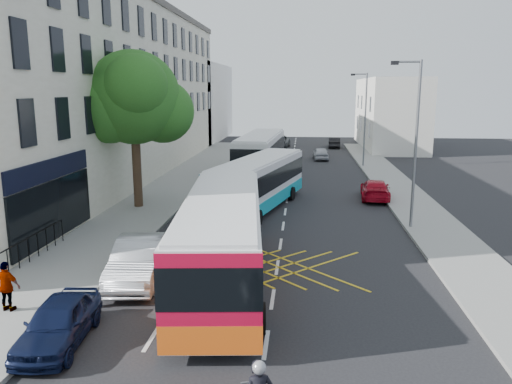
% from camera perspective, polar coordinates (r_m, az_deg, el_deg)
% --- Properties ---
extents(ground, '(120.00, 120.00, 0.00)m').
position_cam_1_polar(ground, '(14.18, 1.14, -17.04)').
color(ground, black).
rests_on(ground, ground).
extents(pavement_left, '(5.00, 70.00, 0.15)m').
position_cam_1_polar(pavement_left, '(29.74, -13.24, -1.71)').
color(pavement_left, gray).
rests_on(pavement_left, ground).
extents(pavement_right, '(3.00, 70.00, 0.15)m').
position_cam_1_polar(pavement_right, '(28.99, 18.36, -2.35)').
color(pavement_right, gray).
rests_on(pavement_right, ground).
extents(terrace_main, '(8.30, 45.00, 13.50)m').
position_cam_1_polar(terrace_main, '(39.78, -16.99, 11.13)').
color(terrace_main, beige).
rests_on(terrace_main, ground).
extents(terrace_far, '(8.00, 20.00, 10.00)m').
position_cam_1_polar(terrace_far, '(69.05, -7.26, 10.12)').
color(terrace_far, silver).
rests_on(terrace_far, ground).
extents(building_right, '(6.00, 18.00, 8.00)m').
position_cam_1_polar(building_right, '(61.31, 14.97, 8.70)').
color(building_right, silver).
rests_on(building_right, ground).
extents(street_tree, '(6.30, 5.70, 8.80)m').
position_cam_1_polar(street_tree, '(28.94, -13.86, 10.34)').
color(street_tree, '#382619').
rests_on(street_tree, pavement_left).
extents(lamp_near, '(1.45, 0.15, 8.00)m').
position_cam_1_polar(lamp_near, '(25.07, 17.63, 6.13)').
color(lamp_near, slate).
rests_on(lamp_near, pavement_right).
extents(lamp_far, '(1.45, 0.15, 8.00)m').
position_cam_1_polar(lamp_far, '(44.77, 12.26, 8.64)').
color(lamp_far, slate).
rests_on(lamp_far, pavement_right).
extents(railings, '(0.08, 5.60, 1.14)m').
position_cam_1_polar(railings, '(21.50, -24.58, -5.86)').
color(railings, black).
rests_on(railings, pavement_left).
extents(bus_near, '(3.75, 11.49, 3.17)m').
position_cam_1_polar(bus_near, '(17.62, -3.87, -5.31)').
color(bus_near, silver).
rests_on(bus_near, ground).
extents(bus_mid, '(4.95, 10.73, 2.94)m').
position_cam_1_polar(bus_mid, '(28.54, 0.29, 1.07)').
color(bus_mid, silver).
rests_on(bus_mid, ground).
extents(bus_far, '(3.40, 11.73, 3.26)m').
position_cam_1_polar(bus_far, '(40.26, 0.53, 4.44)').
color(bus_far, silver).
rests_on(bus_far, ground).
extents(parked_car_blue, '(1.81, 3.80, 1.26)m').
position_cam_1_polar(parked_car_blue, '(14.94, -21.62, -13.66)').
color(parked_car_blue, black).
rests_on(parked_car_blue, ground).
extents(parked_car_silver, '(2.16, 4.83, 1.54)m').
position_cam_1_polar(parked_car_silver, '(18.62, -13.21, -7.57)').
color(parked_car_silver, '#B6B9BF').
rests_on(parked_car_silver, ground).
extents(red_hatchback, '(2.09, 4.38, 1.23)m').
position_cam_1_polar(red_hatchback, '(32.20, 13.45, 0.29)').
color(red_hatchback, '#A60719').
rests_on(red_hatchback, ground).
extents(distant_car_grey, '(2.76, 5.52, 1.50)m').
position_cam_1_polar(distant_car_grey, '(58.60, 2.55, 5.77)').
color(distant_car_grey, '#404448').
rests_on(distant_car_grey, ground).
extents(distant_car_silver, '(1.56, 3.61, 1.21)m').
position_cam_1_polar(distant_car_silver, '(49.36, 7.40, 4.39)').
color(distant_car_silver, '#B0B2B9').
rests_on(distant_car_silver, ground).
extents(distant_car_dark, '(1.46, 3.82, 1.24)m').
position_cam_1_polar(distant_car_dark, '(59.79, 8.93, 5.63)').
color(distant_car_dark, black).
rests_on(distant_car_dark, ground).
extents(pedestrian_far, '(0.96, 0.50, 1.57)m').
position_cam_1_polar(pedestrian_far, '(17.18, -26.59, -9.62)').
color(pedestrian_far, gray).
rests_on(pedestrian_far, pavement_left).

